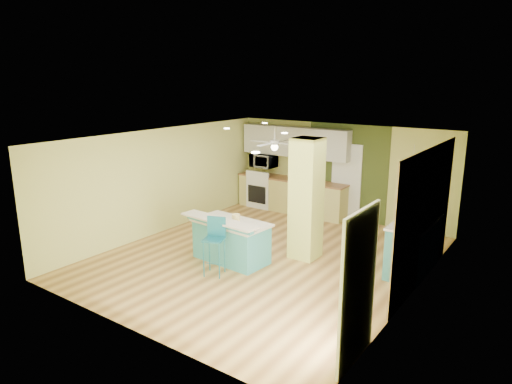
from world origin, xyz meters
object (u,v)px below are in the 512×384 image
side_counter (413,246)px  fruit_bowl (295,178)px  peninsula (231,240)px  canister (236,218)px  bar_stool (215,236)px

side_counter → fruit_bowl: (-3.88, 2.12, 0.46)m
peninsula → canister: size_ratio=10.14×
bar_stool → side_counter: bearing=16.8°
peninsula → canister: 0.50m
bar_stool → canister: size_ratio=6.17×
side_counter → canister: side_counter is taller
peninsula → bar_stool: (0.15, -0.65, 0.30)m
bar_stool → canister: 0.69m
peninsula → canister: bearing=7.9°
side_counter → canister: 3.48m
side_counter → fruit_bowl: 4.44m
side_counter → fruit_bowl: size_ratio=5.65×
bar_stool → side_counter: size_ratio=0.70×
side_counter → fruit_bowl: side_counter is taller
canister → side_counter: bearing=27.9°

